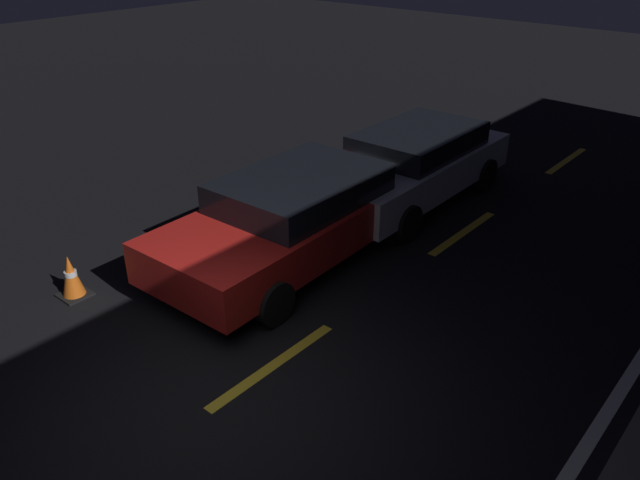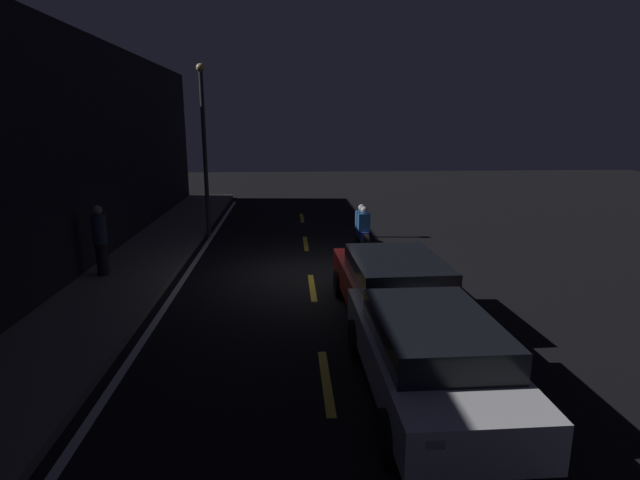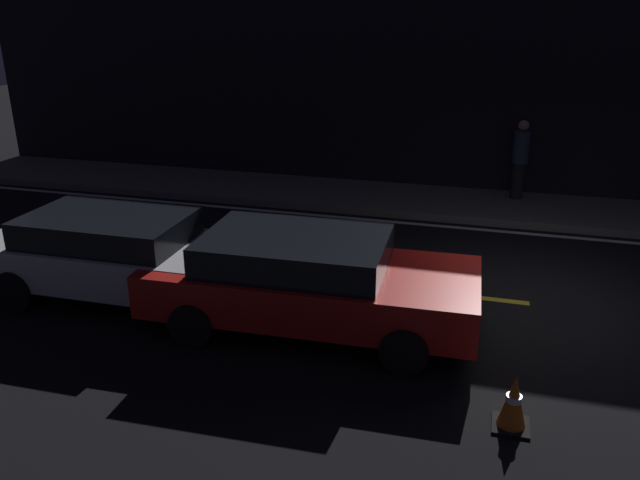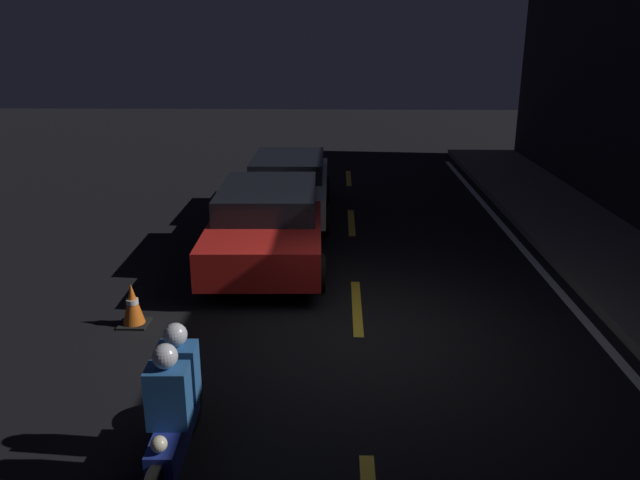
% 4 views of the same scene
% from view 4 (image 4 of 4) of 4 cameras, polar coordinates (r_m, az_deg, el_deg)
% --- Properties ---
extents(ground_plane, '(56.00, 56.00, 0.00)m').
position_cam_4_polar(ground_plane, '(8.51, 3.57, -8.87)').
color(ground_plane, black).
extents(lane_dash_a, '(2.00, 0.14, 0.01)m').
position_cam_4_polar(lane_dash_a, '(18.00, 2.63, 5.68)').
color(lane_dash_a, gold).
rests_on(lane_dash_a, ground).
extents(lane_dash_b, '(2.00, 0.14, 0.01)m').
position_cam_4_polar(lane_dash_b, '(13.64, 2.89, 1.64)').
color(lane_dash_b, gold).
rests_on(lane_dash_b, ground).
extents(lane_dash_c, '(2.00, 0.14, 0.01)m').
position_cam_4_polar(lane_dash_c, '(9.41, 3.39, -6.10)').
color(lane_dash_c, gold).
rests_on(lane_dash_c, ground).
extents(lane_solid_kerb, '(25.20, 0.14, 0.01)m').
position_cam_4_polar(lane_solid_kerb, '(9.21, 24.39, -8.36)').
color(lane_solid_kerb, silver).
rests_on(lane_solid_kerb, ground).
extents(sedan_white, '(4.41, 1.90, 1.32)m').
position_cam_4_polar(sedan_white, '(14.03, -2.92, 5.14)').
color(sedan_white, silver).
rests_on(sedan_white, ground).
extents(taxi_red, '(4.58, 2.13, 1.33)m').
position_cam_4_polar(taxi_red, '(11.16, -4.77, 1.70)').
color(taxi_red, red).
rests_on(taxi_red, ground).
extents(motorcycle, '(2.19, 0.38, 1.38)m').
position_cam_4_polar(motorcycle, '(5.97, -13.16, -14.83)').
color(motorcycle, black).
rests_on(motorcycle, ground).
extents(traffic_cone_near, '(0.40, 0.40, 0.62)m').
position_cam_4_polar(traffic_cone_near, '(9.10, -16.76, -5.70)').
color(traffic_cone_near, black).
rests_on(traffic_cone_near, ground).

